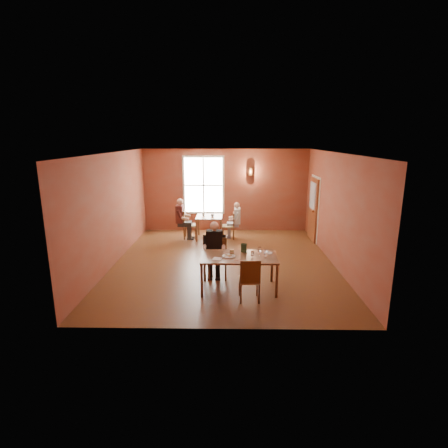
{
  "coord_description": "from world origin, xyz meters",
  "views": [
    {
      "loc": [
        0.16,
        -9.2,
        3.38
      ],
      "look_at": [
        0.0,
        0.2,
        1.05
      ],
      "focal_mm": 28.0,
      "sensor_mm": 36.0,
      "label": 1
    }
  ],
  "objects_px": {
    "second_table": "(209,227)",
    "diner_white": "(229,221)",
    "main_table": "(239,273)",
    "chair_diner_white": "(228,225)",
    "diner_maroon": "(189,219)",
    "diner_main": "(218,253)",
    "chair_diner_maroon": "(190,224)",
    "chair_diner_main": "(218,259)",
    "chair_empty": "(249,279)"
  },
  "relations": [
    {
      "from": "chair_diner_main",
      "to": "diner_main",
      "type": "xyz_separation_m",
      "value": [
        0.0,
        -0.03,
        0.18
      ]
    },
    {
      "from": "chair_diner_main",
      "to": "chair_diner_maroon",
      "type": "relative_size",
      "value": 0.99
    },
    {
      "from": "main_table",
      "to": "chair_diner_main",
      "type": "relative_size",
      "value": 1.74
    },
    {
      "from": "diner_maroon",
      "to": "chair_diner_main",
      "type": "bearing_deg",
      "value": 17.19
    },
    {
      "from": "chair_diner_white",
      "to": "diner_maroon",
      "type": "xyz_separation_m",
      "value": [
        -1.33,
        0.0,
        0.22
      ]
    },
    {
      "from": "diner_maroon",
      "to": "chair_diner_white",
      "type": "bearing_deg",
      "value": 90.0
    },
    {
      "from": "chair_diner_maroon",
      "to": "diner_maroon",
      "type": "height_order",
      "value": "diner_maroon"
    },
    {
      "from": "diner_main",
      "to": "diner_maroon",
      "type": "xyz_separation_m",
      "value": [
        -1.09,
        3.54,
        0.02
      ]
    },
    {
      "from": "diner_white",
      "to": "diner_maroon",
      "type": "relative_size",
      "value": 0.88
    },
    {
      "from": "chair_diner_maroon",
      "to": "diner_white",
      "type": "bearing_deg",
      "value": 90.0
    },
    {
      "from": "diner_white",
      "to": "diner_maroon",
      "type": "height_order",
      "value": "diner_maroon"
    },
    {
      "from": "main_table",
      "to": "second_table",
      "type": "relative_size",
      "value": 1.93
    },
    {
      "from": "main_table",
      "to": "diner_main",
      "type": "bearing_deg",
      "value": 128.88
    },
    {
      "from": "main_table",
      "to": "chair_diner_main",
      "type": "distance_m",
      "value": 0.82
    },
    {
      "from": "main_table",
      "to": "chair_empty",
      "type": "xyz_separation_m",
      "value": [
        0.21,
        -0.55,
        0.08
      ]
    },
    {
      "from": "second_table",
      "to": "diner_maroon",
      "type": "distance_m",
      "value": 0.74
    },
    {
      "from": "chair_diner_maroon",
      "to": "main_table",
      "type": "bearing_deg",
      "value": 20.51
    },
    {
      "from": "chair_empty",
      "to": "chair_diner_white",
      "type": "bearing_deg",
      "value": 93.21
    },
    {
      "from": "chair_diner_white",
      "to": "chair_diner_maroon",
      "type": "relative_size",
      "value": 0.93
    },
    {
      "from": "chair_empty",
      "to": "chair_diner_maroon",
      "type": "relative_size",
      "value": 0.97
    },
    {
      "from": "chair_empty",
      "to": "chair_diner_white",
      "type": "height_order",
      "value": "chair_empty"
    },
    {
      "from": "main_table",
      "to": "diner_white",
      "type": "height_order",
      "value": "diner_white"
    },
    {
      "from": "main_table",
      "to": "chair_diner_main",
      "type": "bearing_deg",
      "value": 127.57
    },
    {
      "from": "chair_empty",
      "to": "diner_white",
      "type": "height_order",
      "value": "diner_white"
    },
    {
      "from": "second_table",
      "to": "diner_maroon",
      "type": "bearing_deg",
      "value": 180.0
    },
    {
      "from": "chair_diner_maroon",
      "to": "chair_diner_main",
      "type": "bearing_deg",
      "value": 16.75
    },
    {
      "from": "chair_diner_white",
      "to": "chair_diner_maroon",
      "type": "xyz_separation_m",
      "value": [
        -1.3,
        0.0,
        0.03
      ]
    },
    {
      "from": "main_table",
      "to": "diner_maroon",
      "type": "xyz_separation_m",
      "value": [
        -1.59,
        4.16,
        0.28
      ]
    },
    {
      "from": "chair_diner_white",
      "to": "diner_white",
      "type": "relative_size",
      "value": 0.76
    },
    {
      "from": "chair_diner_white",
      "to": "diner_white",
      "type": "distance_m",
      "value": 0.15
    },
    {
      "from": "diner_main",
      "to": "diner_maroon",
      "type": "relative_size",
      "value": 0.98
    },
    {
      "from": "diner_white",
      "to": "chair_diner_maroon",
      "type": "bearing_deg",
      "value": 90.0
    },
    {
      "from": "chair_diner_white",
      "to": "second_table",
      "type": "bearing_deg",
      "value": 90.0
    },
    {
      "from": "main_table",
      "to": "chair_diner_white",
      "type": "height_order",
      "value": "chair_diner_white"
    },
    {
      "from": "second_table",
      "to": "chair_diner_maroon",
      "type": "height_order",
      "value": "chair_diner_maroon"
    },
    {
      "from": "second_table",
      "to": "chair_diner_maroon",
      "type": "bearing_deg",
      "value": 180.0
    },
    {
      "from": "second_table",
      "to": "diner_white",
      "type": "height_order",
      "value": "diner_white"
    },
    {
      "from": "main_table",
      "to": "chair_diner_main",
      "type": "height_order",
      "value": "chair_diner_main"
    },
    {
      "from": "diner_main",
      "to": "diner_white",
      "type": "distance_m",
      "value": 3.55
    },
    {
      "from": "chair_diner_white",
      "to": "chair_empty",
      "type": "bearing_deg",
      "value": -174.36
    },
    {
      "from": "chair_diner_maroon",
      "to": "diner_maroon",
      "type": "bearing_deg",
      "value": -90.0
    },
    {
      "from": "chair_diner_main",
      "to": "chair_diner_white",
      "type": "distance_m",
      "value": 3.52
    },
    {
      "from": "chair_diner_maroon",
      "to": "chair_diner_white",
      "type": "bearing_deg",
      "value": 90.0
    },
    {
      "from": "chair_diner_maroon",
      "to": "diner_maroon",
      "type": "distance_m",
      "value": 0.19
    },
    {
      "from": "chair_diner_main",
      "to": "chair_diner_white",
      "type": "height_order",
      "value": "chair_diner_main"
    },
    {
      "from": "main_table",
      "to": "chair_diner_white",
      "type": "xyz_separation_m",
      "value": [
        -0.26,
        4.16,
        0.06
      ]
    },
    {
      "from": "second_table",
      "to": "diner_main",
      "type": "bearing_deg",
      "value": -83.45
    },
    {
      "from": "main_table",
      "to": "chair_diner_maroon",
      "type": "distance_m",
      "value": 4.44
    },
    {
      "from": "chair_diner_white",
      "to": "chair_diner_main",
      "type": "bearing_deg",
      "value": 176.03
    },
    {
      "from": "diner_main",
      "to": "second_table",
      "type": "xyz_separation_m",
      "value": [
        -0.41,
        3.54,
        -0.27
      ]
    }
  ]
}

